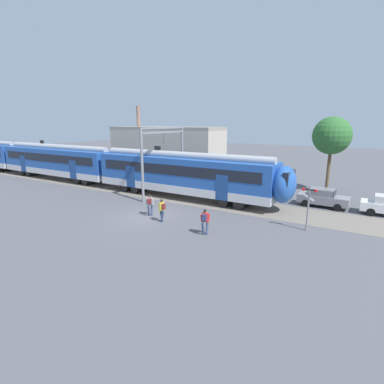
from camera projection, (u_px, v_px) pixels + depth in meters
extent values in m
plane|color=#515156|center=(149.00, 217.00, 22.57)|extent=(160.00, 160.00, 0.00)
cube|color=slate|center=(101.00, 185.00, 34.08)|extent=(80.00, 4.40, 0.01)
cube|color=silver|center=(181.00, 186.00, 28.28)|extent=(18.00, 3.06, 0.70)
cube|color=#2351A3|center=(181.00, 170.00, 27.93)|extent=(18.00, 3.00, 2.40)
cube|color=black|center=(172.00, 170.00, 26.62)|extent=(16.56, 0.03, 0.90)
cube|color=navy|center=(222.00, 188.00, 24.35)|extent=(1.10, 0.04, 2.10)
cube|color=navy|center=(131.00, 177.00, 29.36)|extent=(1.10, 0.04, 2.10)
cylinder|color=#A4A4A9|center=(181.00, 155.00, 27.62)|extent=(17.64, 0.70, 0.70)
cube|color=black|center=(158.00, 148.00, 28.86)|extent=(0.70, 0.12, 0.40)
cylinder|color=black|center=(243.00, 201.00, 25.24)|extent=(0.90, 2.40, 0.90)
cylinder|color=black|center=(228.00, 199.00, 25.95)|extent=(0.90, 2.40, 0.90)
cylinder|color=black|center=(142.00, 187.00, 30.88)|extent=(0.90, 2.40, 0.90)
cylinder|color=black|center=(132.00, 186.00, 31.59)|extent=(0.90, 2.40, 0.90)
ellipsoid|color=#2351A3|center=(284.00, 185.00, 23.18)|extent=(1.80, 2.85, 2.95)
cube|color=black|center=(289.00, 177.00, 22.86)|extent=(0.40, 2.40, 1.00)
cube|color=silver|center=(58.00, 170.00, 37.69)|extent=(18.00, 3.06, 0.70)
cube|color=#2351A3|center=(57.00, 158.00, 37.34)|extent=(18.00, 3.00, 2.40)
cube|color=black|center=(45.00, 158.00, 36.03)|extent=(16.56, 0.03, 0.90)
cube|color=navy|center=(73.00, 170.00, 33.76)|extent=(1.10, 0.04, 2.10)
cube|color=navy|center=(23.00, 164.00, 38.77)|extent=(1.10, 0.04, 2.10)
cylinder|color=#A4A4A9|center=(56.00, 147.00, 37.03)|extent=(17.64, 0.70, 0.70)
cube|color=black|center=(42.00, 142.00, 38.27)|extent=(0.70, 0.12, 0.40)
cylinder|color=black|center=(92.00, 180.00, 34.65)|extent=(0.90, 2.40, 0.90)
cylinder|color=black|center=(84.00, 179.00, 35.36)|extent=(0.90, 2.40, 0.90)
cylinder|color=black|center=(36.00, 172.00, 40.29)|extent=(0.90, 2.40, 0.90)
cylinder|color=black|center=(30.00, 171.00, 41.00)|extent=(0.90, 2.40, 0.90)
cylinder|color=black|center=(6.00, 168.00, 44.06)|extent=(0.90, 2.40, 0.90)
cylinder|color=black|center=(1.00, 167.00, 44.76)|extent=(0.90, 2.40, 0.90)
cylinder|color=navy|center=(152.00, 210.00, 22.92)|extent=(0.30, 0.38, 0.87)
cylinder|color=navy|center=(149.00, 211.00, 22.66)|extent=(0.30, 0.38, 0.87)
cube|color=gray|center=(150.00, 201.00, 22.63)|extent=(0.43, 0.38, 0.56)
cylinder|color=gray|center=(147.00, 202.00, 22.58)|extent=(0.19, 0.26, 0.52)
cylinder|color=gray|center=(153.00, 201.00, 22.71)|extent=(0.19, 0.26, 0.52)
sphere|color=brown|center=(150.00, 196.00, 22.56)|extent=(0.22, 0.22, 0.22)
sphere|color=black|center=(150.00, 196.00, 22.54)|extent=(0.20, 0.20, 0.20)
cube|color=maroon|center=(150.00, 201.00, 22.45)|extent=(0.32, 0.27, 0.40)
cylinder|color=navy|center=(161.00, 215.00, 21.50)|extent=(0.37, 0.20, 0.87)
cylinder|color=navy|center=(162.00, 217.00, 21.19)|extent=(0.37, 0.20, 0.87)
cube|color=gold|center=(162.00, 206.00, 21.19)|extent=(0.29, 0.39, 0.56)
cylinder|color=gold|center=(160.00, 208.00, 20.99)|extent=(0.26, 0.13, 0.52)
cylinder|color=gold|center=(163.00, 206.00, 21.41)|extent=(0.26, 0.13, 0.52)
sphere|color=brown|center=(161.00, 201.00, 21.11)|extent=(0.22, 0.22, 0.22)
sphere|color=black|center=(161.00, 201.00, 21.09)|extent=(0.20, 0.20, 0.20)
cube|color=maroon|center=(163.00, 207.00, 21.07)|extent=(0.20, 0.30, 0.40)
cylinder|color=navy|center=(207.00, 227.00, 19.01)|extent=(0.21, 0.38, 0.87)
cylinder|color=navy|center=(203.00, 229.00, 18.81)|extent=(0.21, 0.38, 0.87)
cube|color=red|center=(205.00, 217.00, 18.75)|extent=(0.40, 0.30, 0.56)
cylinder|color=red|center=(201.00, 218.00, 18.76)|extent=(0.14, 0.26, 0.52)
cylinder|color=red|center=(209.00, 218.00, 18.76)|extent=(0.14, 0.26, 0.52)
sphere|color=#9E7051|center=(205.00, 211.00, 18.68)|extent=(0.22, 0.22, 0.22)
sphere|color=black|center=(205.00, 211.00, 18.66)|extent=(0.20, 0.20, 0.20)
cube|color=navy|center=(204.00, 218.00, 18.58)|extent=(0.31, 0.21, 0.40)
cube|color=gray|center=(323.00, 199.00, 25.15)|extent=(4.06, 1.79, 0.68)
cube|color=slate|center=(322.00, 192.00, 25.09)|extent=(1.95, 1.51, 0.56)
cube|color=black|center=(334.00, 194.00, 24.59)|extent=(0.17, 1.37, 0.48)
cylinder|color=black|center=(340.00, 203.00, 25.19)|extent=(0.61, 0.22, 0.60)
cylinder|color=black|center=(337.00, 208.00, 23.93)|extent=(0.61, 0.22, 0.60)
cylinder|color=black|center=(310.00, 199.00, 26.52)|extent=(0.61, 0.22, 0.60)
cylinder|color=black|center=(305.00, 203.00, 25.26)|extent=(0.61, 0.22, 0.60)
cylinder|color=black|center=(371.00, 207.00, 23.99)|extent=(0.60, 0.20, 0.60)
cylinder|color=black|center=(371.00, 212.00, 22.69)|extent=(0.60, 0.20, 0.60)
cylinder|color=gray|center=(142.00, 166.00, 26.11)|extent=(0.24, 0.24, 6.50)
cylinder|color=gray|center=(182.00, 159.00, 31.44)|extent=(0.24, 0.24, 6.50)
cube|color=gray|center=(163.00, 128.00, 28.05)|extent=(0.20, 6.40, 0.16)
cube|color=gray|center=(163.00, 132.00, 28.14)|extent=(0.20, 6.40, 0.16)
cylinder|color=black|center=(164.00, 139.00, 28.28)|extent=(0.03, 0.03, 1.00)
cylinder|color=gray|center=(308.00, 209.00, 19.36)|extent=(0.11, 0.11, 3.00)
cube|color=black|center=(310.00, 190.00, 19.07)|extent=(0.80, 0.10, 0.10)
sphere|color=red|center=(303.00, 189.00, 19.22)|extent=(0.20, 0.20, 0.20)
sphere|color=red|center=(316.00, 191.00, 18.83)|extent=(0.20, 0.20, 0.20)
cube|color=white|center=(309.00, 197.00, 19.16)|extent=(0.72, 0.03, 0.48)
cube|color=#B2A899|center=(166.00, 153.00, 40.19)|extent=(15.48, 5.00, 6.00)
cube|color=gray|center=(166.00, 128.00, 39.47)|extent=(15.48, 5.00, 0.40)
cylinder|color=#8C6656|center=(138.00, 118.00, 41.50)|extent=(0.50, 0.50, 3.20)
cylinder|color=brown|center=(328.00, 170.00, 30.42)|extent=(0.32, 0.32, 4.38)
sphere|color=#2D662D|center=(332.00, 136.00, 29.63)|extent=(3.72, 3.72, 3.72)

